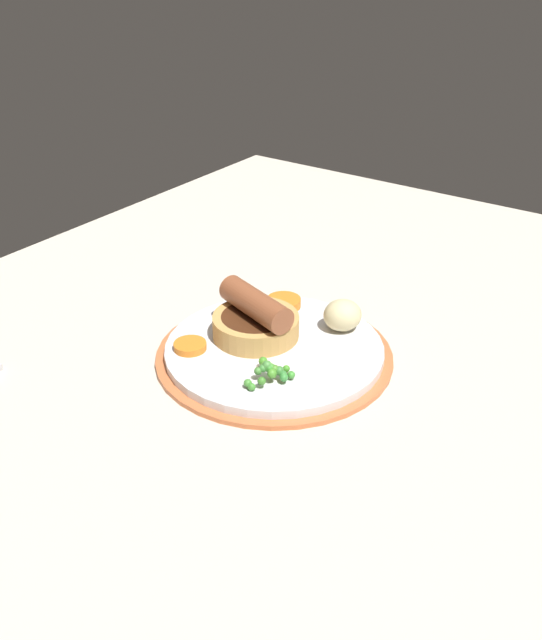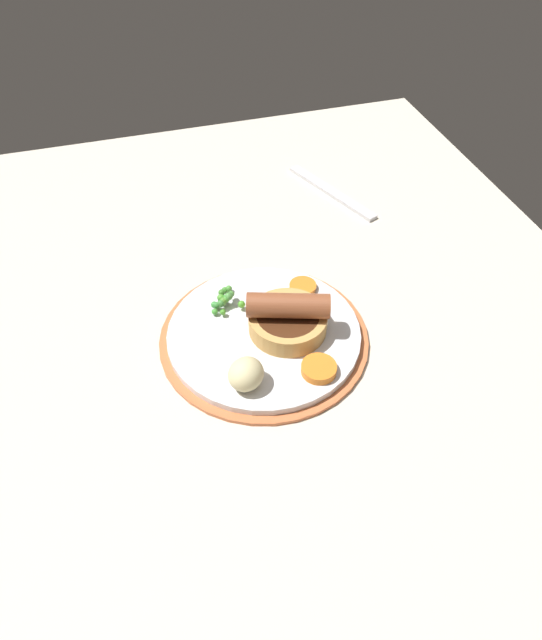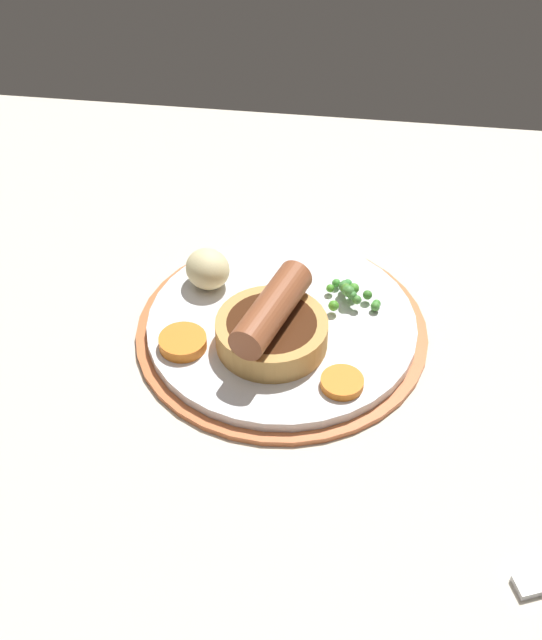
% 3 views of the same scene
% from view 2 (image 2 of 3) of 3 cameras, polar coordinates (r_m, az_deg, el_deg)
% --- Properties ---
extents(dining_table, '(1.10, 0.80, 0.03)m').
position_cam_2_polar(dining_table, '(0.68, 2.99, -3.15)').
color(dining_table, beige).
rests_on(dining_table, ground).
extents(dinner_plate, '(0.24, 0.24, 0.01)m').
position_cam_2_polar(dinner_plate, '(0.67, -0.71, -1.57)').
color(dinner_plate, '#CC6B3D').
rests_on(dinner_plate, dining_table).
extents(sausage_pudding, '(0.09, 0.10, 0.05)m').
position_cam_2_polar(sausage_pudding, '(0.65, 1.70, 0.27)').
color(sausage_pudding, tan).
rests_on(sausage_pudding, dinner_plate).
extents(pea_pile, '(0.05, 0.04, 0.02)m').
position_cam_2_polar(pea_pile, '(0.68, -4.61, 2.08)').
color(pea_pile, '#46903F').
rests_on(pea_pile, dinner_plate).
extents(potato_chunk_0, '(0.05, 0.05, 0.03)m').
position_cam_2_polar(potato_chunk_0, '(0.60, -2.52, -5.41)').
color(potato_chunk_0, beige).
rests_on(potato_chunk_0, dinner_plate).
extents(carrot_slice_1, '(0.04, 0.04, 0.01)m').
position_cam_2_polar(carrot_slice_1, '(0.62, 4.38, -4.99)').
color(carrot_slice_1, orange).
rests_on(carrot_slice_1, dinner_plate).
extents(carrot_slice_2, '(0.04, 0.04, 0.01)m').
position_cam_2_polar(carrot_slice_2, '(0.71, 3.20, 3.33)').
color(carrot_slice_2, orange).
rests_on(carrot_slice_2, dinner_plate).
extents(fork, '(0.17, 0.08, 0.01)m').
position_cam_2_polar(fork, '(0.90, 6.05, 12.61)').
color(fork, silver).
rests_on(fork, dining_table).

